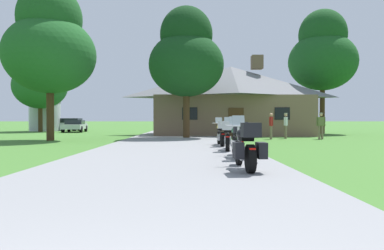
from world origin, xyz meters
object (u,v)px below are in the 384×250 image
bystander_olive_shirt_by_tree (321,124)px  parked_silver_sedan_far_left (75,126)px  motorcycle_black_third_in_row (228,136)px  tree_right_of_lodge (323,54)px  motorcycle_green_second_in_row (238,140)px  parked_silver_suv_far_left (65,124)px  tree_left_near (50,44)px  motorcycle_black_nearest_to_camera (246,147)px  bystander_white_shirt_near_lodge (286,124)px  tree_left_far (40,80)px  tree_by_lodge_front (186,56)px  bystander_red_shirt_beside_signpost (271,125)px  motorcycle_yellow_farthest_in_row (221,133)px  metal_silo_distant (45,98)px

bystander_olive_shirt_by_tree → parked_silver_sedan_far_left: 23.96m
motorcycle_black_third_in_row → tree_right_of_lodge: (10.40, 18.26, 6.48)m
motorcycle_green_second_in_row → parked_silver_suv_far_left: size_ratio=0.45×
motorcycle_green_second_in_row → tree_left_near: tree_left_near is taller
motorcycle_black_third_in_row → bystander_olive_shirt_by_tree: bearing=59.1°
parked_silver_suv_far_left → tree_right_of_lodge: bearing=-106.4°
motorcycle_black_nearest_to_camera → parked_silver_suv_far_left: 36.03m
motorcycle_black_nearest_to_camera → bystander_white_shirt_near_lodge: size_ratio=1.24×
motorcycle_black_nearest_to_camera → tree_left_far: bearing=117.3°
parked_silver_suv_far_left → parked_silver_sedan_far_left: 5.24m
motorcycle_green_second_in_row → tree_by_lodge_front: tree_by_lodge_front is taller
tree_left_near → bystander_red_shirt_beside_signpost: bearing=5.5°
parked_silver_suv_far_left → motorcycle_yellow_farthest_in_row: bearing=-145.6°
bystander_white_shirt_near_lodge → tree_right_of_lodge: tree_right_of_lodge is taller
motorcycle_yellow_farthest_in_row → parked_silver_sedan_far_left: 23.67m
motorcycle_yellow_farthest_in_row → bystander_olive_shirt_by_tree: (6.90, 6.32, 0.33)m
bystander_white_shirt_near_lodge → bystander_olive_shirt_by_tree: size_ratio=1.00×
tree_left_far → tree_by_lodge_front: bearing=-41.5°
bystander_white_shirt_near_lodge → metal_silo_distant: 27.64m
tree_right_of_lodge → parked_silver_suv_far_left: size_ratio=2.36×
motorcycle_black_third_in_row → tree_left_far: tree_left_far is taller
tree_left_far → motorcycle_black_nearest_to_camera: bearing=-60.3°
bystander_olive_shirt_by_tree → metal_silo_distant: size_ratio=0.24×
metal_silo_distant → parked_silver_suv_far_left: (1.87, 0.90, -2.80)m
bystander_white_shirt_near_lodge → parked_silver_sedan_far_left: 21.78m
tree_by_lodge_front → parked_silver_sedan_far_left: size_ratio=2.00×
bystander_olive_shirt_by_tree → tree_left_far: 27.97m
bystander_white_shirt_near_lodge → tree_left_far: (-21.57, 13.46, 4.38)m
bystander_olive_shirt_by_tree → tree_right_of_lodge: (3.54, 9.40, 6.15)m
bystander_red_shirt_beside_signpost → tree_by_lodge_front: 7.12m
tree_left_near → parked_silver_suv_far_left: 20.80m
tree_right_of_lodge → motorcycle_yellow_farthest_in_row: bearing=-123.6°
parked_silver_suv_far_left → bystander_olive_shirt_by_tree: bearing=-126.9°
tree_by_lodge_front → tree_left_near: bearing=-163.3°
motorcycle_green_second_in_row → bystander_white_shirt_near_lodge: bearing=69.3°
tree_left_near → tree_by_lodge_front: bearing=16.7°
bystander_white_shirt_near_lodge → tree_by_lodge_front: bearing=-82.9°
tree_by_lodge_front → bystander_red_shirt_beside_signpost: bearing=-11.8°
motorcycle_yellow_farthest_in_row → tree_by_lodge_front: tree_by_lodge_front is taller
motorcycle_green_second_in_row → tree_left_far: size_ratio=0.23×
bystander_white_shirt_near_lodge → motorcycle_black_third_in_row: bearing=-17.7°
motorcycle_black_nearest_to_camera → tree_left_near: tree_left_near is taller
parked_silver_suv_far_left → motorcycle_black_third_in_row: bearing=-148.0°
motorcycle_green_second_in_row → metal_silo_distant: metal_silo_distant is taller
tree_by_lodge_front → parked_silver_sedan_far_left: 17.40m
motorcycle_yellow_farthest_in_row → motorcycle_black_third_in_row: bearing=-90.6°
bystander_olive_shirt_by_tree → tree_by_lodge_front: (-8.53, 1.16, 4.51)m
parked_silver_suv_far_left → bystander_red_shirt_beside_signpost: bearing=-131.1°
motorcycle_black_third_in_row → metal_silo_distant: size_ratio=0.29×
motorcycle_black_nearest_to_camera → tree_left_far: tree_left_far is taller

